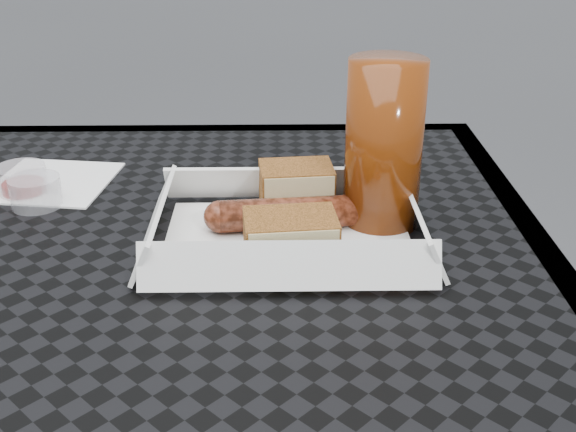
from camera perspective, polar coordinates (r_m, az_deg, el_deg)
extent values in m
cube|color=black|center=(0.61, -15.07, -5.81)|extent=(0.80, 0.80, 0.01)
cube|color=black|center=(0.96, -9.93, 6.01)|extent=(0.80, 0.03, 0.03)
cube|color=black|center=(0.64, 21.01, -5.89)|extent=(0.03, 0.80, 0.03)
cylinder|color=black|center=(1.11, 9.86, -12.55)|extent=(0.03, 0.03, 0.73)
cube|color=white|center=(0.65, -0.01, -1.83)|extent=(0.22, 0.15, 0.00)
cylinder|color=maroon|center=(0.66, 0.22, 0.21)|extent=(0.13, 0.04, 0.03)
sphere|color=maroon|center=(0.67, 5.73, 0.47)|extent=(0.03, 0.03, 0.03)
sphere|color=maroon|center=(0.66, -5.41, -0.06)|extent=(0.03, 0.03, 0.03)
cube|color=brown|center=(0.70, 0.66, 2.31)|extent=(0.07, 0.06, 0.04)
cube|color=brown|center=(0.61, 0.20, -1.72)|extent=(0.08, 0.06, 0.04)
cylinder|color=#FE3E0B|center=(0.61, 4.18, -3.76)|extent=(0.02, 0.02, 0.00)
torus|color=white|center=(0.60, 4.99, -3.99)|extent=(0.02, 0.02, 0.00)
cube|color=#B2D17F|center=(0.61, 5.19, -3.64)|extent=(0.02, 0.02, 0.00)
cube|color=white|center=(0.81, -18.09, 2.57)|extent=(0.14, 0.14, 0.00)
cylinder|color=maroon|center=(0.79, -20.26, 2.69)|extent=(0.05, 0.05, 0.03)
cylinder|color=silver|center=(0.76, -19.32, 1.83)|extent=(0.05, 0.05, 0.03)
cylinder|color=#5C2407|center=(0.66, 7.57, 5.56)|extent=(0.07, 0.07, 0.16)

